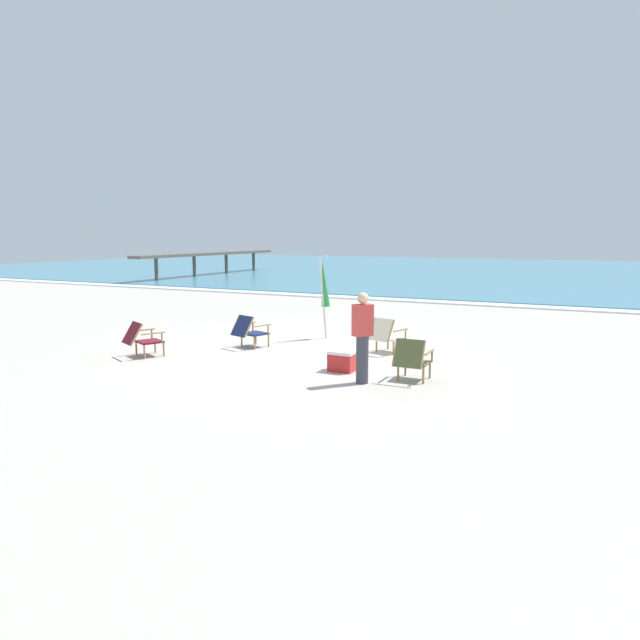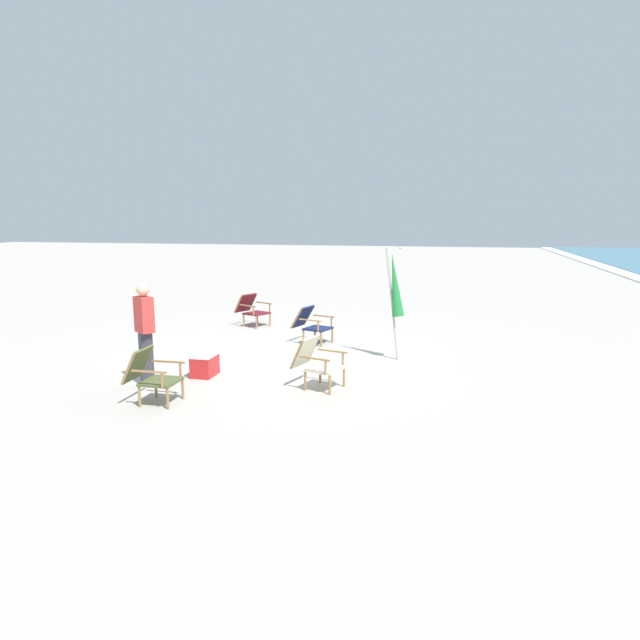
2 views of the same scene
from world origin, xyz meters
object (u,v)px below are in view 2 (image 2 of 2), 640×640
object	(u,v)px
beach_chair_back_right	(316,361)
umbrella_furled_green	(395,286)
cooler_box	(205,364)
beach_chair_back_left	(311,323)
beach_chair_far_center	(252,309)
person_near_chairs	(145,333)
beach_chair_front_right	(150,374)

from	to	relation	value
beach_chair_back_right	umbrella_furled_green	bearing A→B (deg)	153.15
umbrella_furled_green	cooler_box	world-z (taller)	umbrella_furled_green
beach_chair_back_left	beach_chair_far_center	bearing A→B (deg)	-129.74
beach_chair_far_center	cooler_box	distance (m)	4.48
cooler_box	person_near_chairs	bearing A→B (deg)	-44.37
beach_chair_back_right	cooler_box	size ratio (longest dim) A/B	1.77
beach_chair_front_right	umbrella_furled_green	xyz separation A→B (m)	(-3.26, 3.19, 0.96)
beach_chair_back_left	beach_chair_far_center	xyz separation A→B (m)	(-1.55, -1.86, -0.00)
beach_chair_back_right	beach_chair_far_center	xyz separation A→B (m)	(-4.64, -2.67, -0.01)
umbrella_furled_green	person_near_chairs	bearing A→B (deg)	-55.78
umbrella_furled_green	beach_chair_far_center	bearing A→B (deg)	-125.17
beach_chair_back_left	person_near_chairs	xyz separation A→B (m)	(3.56, -1.83, 0.42)
beach_chair_back_left	cooler_box	size ratio (longest dim) A/B	1.87
beach_chair_front_right	person_near_chairs	world-z (taller)	person_near_chairs
beach_chair_front_right	beach_chair_back_left	bearing A→B (deg)	162.70
beach_chair_back_right	umbrella_furled_green	distance (m)	2.47
umbrella_furled_green	cooler_box	distance (m)	3.70
beach_chair_back_left	person_near_chairs	world-z (taller)	person_near_chairs
beach_chair_front_right	beach_chair_far_center	distance (m)	5.89
beach_chair_back_right	person_near_chairs	size ratio (longest dim) A/B	0.53
beach_chair_far_center	person_near_chairs	xyz separation A→B (m)	(5.10, 0.03, 0.42)
person_near_chairs	beach_chair_back_right	bearing A→B (deg)	99.99
umbrella_furled_green	cooler_box	size ratio (longest dim) A/B	4.32
beach_chair_front_right	person_near_chairs	distance (m)	1.00
person_near_chairs	cooler_box	distance (m)	1.16
beach_chair_back_right	beach_chair_back_left	world-z (taller)	beach_chair_back_right
person_near_chairs	beach_chair_front_right	bearing A→B (deg)	32.45
beach_chair_back_right	beach_chair_front_right	xyz separation A→B (m)	(1.23, -2.16, -0.00)
beach_chair_back_left	umbrella_furled_green	bearing A→B (deg)	60.03
beach_chair_back_left	cooler_box	world-z (taller)	beach_chair_back_left
person_near_chairs	cooler_box	size ratio (longest dim) A/B	3.33
beach_chair_far_center	cooler_box	world-z (taller)	beach_chair_far_center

